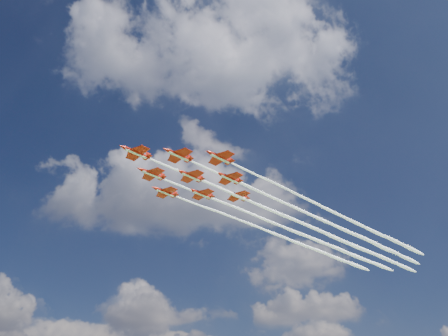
% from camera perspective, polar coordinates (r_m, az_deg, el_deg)
% --- Properties ---
extents(jet_lead, '(96.22, 90.41, 2.74)m').
position_cam_1_polar(jet_lead, '(171.98, 6.37, -5.57)').
color(jet_lead, '#BA170A').
extents(jet_row2_port, '(96.22, 90.41, 2.74)m').
position_cam_1_polar(jet_row2_port, '(175.16, 10.60, -5.71)').
color(jet_row2_port, '#BA170A').
extents(jet_row2_starb, '(96.22, 90.41, 2.74)m').
position_cam_1_polar(jet_row2_starb, '(183.79, 6.97, -7.33)').
color(jet_row2_starb, '#BA170A').
extents(jet_row3_port, '(96.22, 90.41, 2.74)m').
position_cam_1_polar(jet_row3_port, '(179.25, 14.66, -5.82)').
color(jet_row3_port, '#BA170A').
extents(jet_row3_centre, '(96.22, 90.41, 2.74)m').
position_cam_1_polar(jet_row3_centre, '(187.09, 10.93, -7.43)').
color(jet_row3_centre, '#BA170A').
extents(jet_row3_starb, '(96.22, 90.41, 2.74)m').
position_cam_1_polar(jet_row3_starb, '(195.78, 7.50, -8.88)').
color(jet_row3_starb, '#BA170A').
extents(jet_row4_port, '(96.22, 90.41, 2.74)m').
position_cam_1_polar(jet_row4_port, '(191.23, 14.75, -7.50)').
color(jet_row4_port, '#BA170A').
extents(jet_row4_starb, '(96.22, 90.41, 2.74)m').
position_cam_1_polar(jet_row4_starb, '(199.17, 11.23, -8.94)').
color(jet_row4_starb, '#BA170A').
extents(jet_tail, '(96.22, 90.41, 2.74)m').
position_cam_1_polar(jet_tail, '(203.36, 14.82, -8.97)').
color(jet_tail, '#BA170A').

